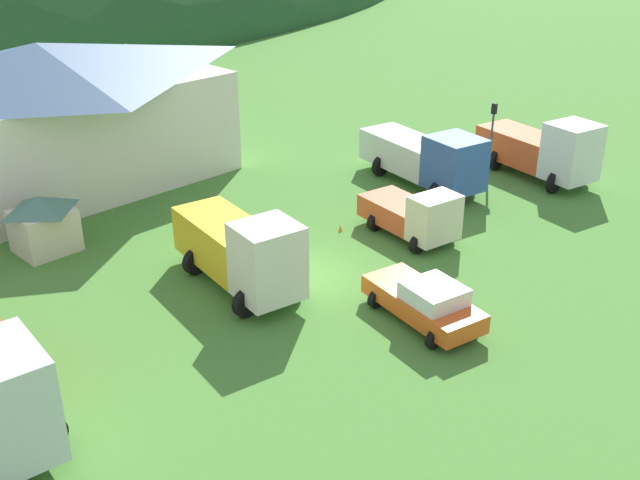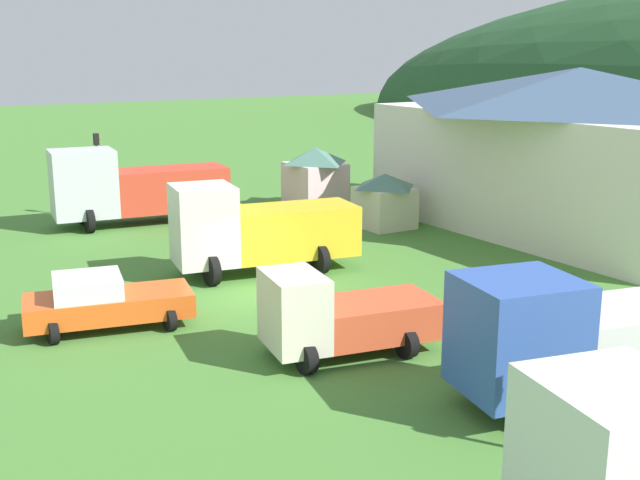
{
  "view_description": "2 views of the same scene",
  "coord_description": "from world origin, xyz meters",
  "px_view_note": "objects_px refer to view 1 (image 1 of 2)",
  "views": [
    {
      "loc": [
        -19.01,
        -19.43,
        14.3
      ],
      "look_at": [
        0.97,
        0.45,
        0.98
      ],
      "focal_mm": 42.28,
      "sensor_mm": 36.0,
      "label": 1
    },
    {
      "loc": [
        22.6,
        -11.87,
        8.08
      ],
      "look_at": [
        -0.92,
        2.56,
        1.43
      ],
      "focal_mm": 44.7,
      "sensor_mm": 36.0,
      "label": 2
    }
  ],
  "objects_px": {
    "play_shed_cream": "(43,223)",
    "traffic_cone_near_pickup": "(340,231)",
    "heavy_rig_striped": "(242,250)",
    "service_pickup_orange": "(425,301)",
    "light_truck_cream": "(415,214)",
    "depot_building": "(46,113)",
    "heavy_rig_white": "(544,149)",
    "traffic_light_east": "(492,133)",
    "box_truck_blue": "(427,157)"
  },
  "relations": [
    {
      "from": "play_shed_cream",
      "to": "service_pickup_orange",
      "type": "relative_size",
      "value": 0.49
    },
    {
      "from": "traffic_cone_near_pickup",
      "to": "depot_building",
      "type": "bearing_deg",
      "value": 111.72
    },
    {
      "from": "box_truck_blue",
      "to": "traffic_cone_near_pickup",
      "type": "relative_size",
      "value": 13.96
    },
    {
      "from": "service_pickup_orange",
      "to": "traffic_light_east",
      "type": "bearing_deg",
      "value": 127.16
    },
    {
      "from": "depot_building",
      "to": "heavy_rig_striped",
      "type": "relative_size",
      "value": 2.54
    },
    {
      "from": "depot_building",
      "to": "box_truck_blue",
      "type": "height_order",
      "value": "depot_building"
    },
    {
      "from": "box_truck_blue",
      "to": "traffic_light_east",
      "type": "bearing_deg",
      "value": 73.57
    },
    {
      "from": "depot_building",
      "to": "traffic_light_east",
      "type": "relative_size",
      "value": 4.31
    },
    {
      "from": "box_truck_blue",
      "to": "depot_building",
      "type": "bearing_deg",
      "value": -125.27
    },
    {
      "from": "play_shed_cream",
      "to": "heavy_rig_striped",
      "type": "bearing_deg",
      "value": -66.24
    },
    {
      "from": "traffic_cone_near_pickup",
      "to": "box_truck_blue",
      "type": "bearing_deg",
      "value": 5.8
    },
    {
      "from": "light_truck_cream",
      "to": "traffic_cone_near_pickup",
      "type": "height_order",
      "value": "light_truck_cream"
    },
    {
      "from": "depot_building",
      "to": "box_truck_blue",
      "type": "relative_size",
      "value": 2.24
    },
    {
      "from": "play_shed_cream",
      "to": "heavy_rig_white",
      "type": "height_order",
      "value": "heavy_rig_white"
    },
    {
      "from": "heavy_rig_striped",
      "to": "depot_building",
      "type": "bearing_deg",
      "value": -171.96
    },
    {
      "from": "light_truck_cream",
      "to": "box_truck_blue",
      "type": "distance_m",
      "value": 6.54
    },
    {
      "from": "play_shed_cream",
      "to": "traffic_cone_near_pickup",
      "type": "bearing_deg",
      "value": -36.18
    },
    {
      "from": "play_shed_cream",
      "to": "service_pickup_orange",
      "type": "height_order",
      "value": "play_shed_cream"
    },
    {
      "from": "heavy_rig_white",
      "to": "service_pickup_orange",
      "type": "height_order",
      "value": "heavy_rig_white"
    },
    {
      "from": "play_shed_cream",
      "to": "service_pickup_orange",
      "type": "xyz_separation_m",
      "value": [
        6.81,
        -15.13,
        -0.46
      ]
    },
    {
      "from": "service_pickup_orange",
      "to": "box_truck_blue",
      "type": "bearing_deg",
      "value": 139.47
    },
    {
      "from": "heavy_rig_striped",
      "to": "box_truck_blue",
      "type": "bearing_deg",
      "value": 107.33
    },
    {
      "from": "heavy_rig_white",
      "to": "traffic_cone_near_pickup",
      "type": "distance_m",
      "value": 12.94
    },
    {
      "from": "heavy_rig_white",
      "to": "traffic_light_east",
      "type": "height_order",
      "value": "traffic_light_east"
    },
    {
      "from": "traffic_light_east",
      "to": "play_shed_cream",
      "type": "bearing_deg",
      "value": 157.6
    },
    {
      "from": "light_truck_cream",
      "to": "traffic_cone_near_pickup",
      "type": "xyz_separation_m",
      "value": [
        -1.78,
        2.82,
        -1.13
      ]
    },
    {
      "from": "play_shed_cream",
      "to": "traffic_cone_near_pickup",
      "type": "distance_m",
      "value": 12.93
    },
    {
      "from": "depot_building",
      "to": "light_truck_cream",
      "type": "bearing_deg",
      "value": -66.48
    },
    {
      "from": "heavy_rig_striped",
      "to": "service_pickup_orange",
      "type": "height_order",
      "value": "heavy_rig_striped"
    },
    {
      "from": "depot_building",
      "to": "traffic_cone_near_pickup",
      "type": "relative_size",
      "value": 31.23
    },
    {
      "from": "service_pickup_orange",
      "to": "light_truck_cream",
      "type": "bearing_deg",
      "value": 143.49
    },
    {
      "from": "traffic_cone_near_pickup",
      "to": "play_shed_cream",
      "type": "bearing_deg",
      "value": 143.82
    },
    {
      "from": "service_pickup_orange",
      "to": "heavy_rig_striped",
      "type": "bearing_deg",
      "value": -143.09
    },
    {
      "from": "light_truck_cream",
      "to": "play_shed_cream",
      "type": "bearing_deg",
      "value": -120.68
    },
    {
      "from": "box_truck_blue",
      "to": "service_pickup_orange",
      "type": "xyz_separation_m",
      "value": [
        -10.82,
        -8.28,
        -0.77
      ]
    },
    {
      "from": "service_pickup_orange",
      "to": "traffic_cone_near_pickup",
      "type": "height_order",
      "value": "service_pickup_orange"
    },
    {
      "from": "heavy_rig_striped",
      "to": "box_truck_blue",
      "type": "distance_m",
      "value": 13.95
    },
    {
      "from": "traffic_cone_near_pickup",
      "to": "heavy_rig_white",
      "type": "bearing_deg",
      "value": -13.45
    },
    {
      "from": "play_shed_cream",
      "to": "traffic_cone_near_pickup",
      "type": "height_order",
      "value": "play_shed_cream"
    },
    {
      "from": "light_truck_cream",
      "to": "box_truck_blue",
      "type": "relative_size",
      "value": 0.63
    },
    {
      "from": "light_truck_cream",
      "to": "heavy_rig_white",
      "type": "relative_size",
      "value": 0.7
    },
    {
      "from": "depot_building",
      "to": "traffic_cone_near_pickup",
      "type": "distance_m",
      "value": 16.68
    },
    {
      "from": "play_shed_cream",
      "to": "heavy_rig_striped",
      "type": "xyz_separation_m",
      "value": [
        3.8,
        -8.62,
        0.39
      ]
    },
    {
      "from": "light_truck_cream",
      "to": "traffic_cone_near_pickup",
      "type": "distance_m",
      "value": 3.52
    },
    {
      "from": "depot_building",
      "to": "heavy_rig_striped",
      "type": "bearing_deg",
      "value": -92.02
    },
    {
      "from": "heavy_rig_striped",
      "to": "heavy_rig_white",
      "type": "bearing_deg",
      "value": 94.2
    },
    {
      "from": "box_truck_blue",
      "to": "traffic_cone_near_pickup",
      "type": "xyz_separation_m",
      "value": [
        -7.25,
        -0.74,
        -1.59
      ]
    },
    {
      "from": "light_truck_cream",
      "to": "heavy_rig_striped",
      "type": "bearing_deg",
      "value": -92.18
    },
    {
      "from": "depot_building",
      "to": "box_truck_blue",
      "type": "bearing_deg",
      "value": -47.28
    },
    {
      "from": "light_truck_cream",
      "to": "service_pickup_orange",
      "type": "xyz_separation_m",
      "value": [
        -5.35,
        -4.72,
        -0.3
      ]
    }
  ]
}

